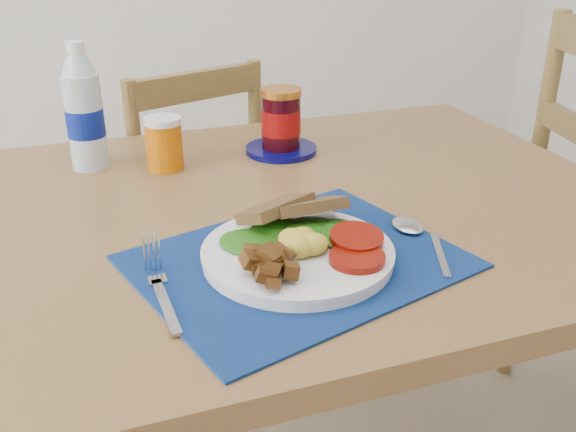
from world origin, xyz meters
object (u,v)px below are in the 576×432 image
at_px(juice_glass, 164,145).
at_px(jam_on_saucer, 281,125).
at_px(chair_far, 183,188).
at_px(breakfast_plate, 295,250).
at_px(water_bottle, 84,114).

bearing_deg(juice_glass, jam_on_saucer, 4.08).
distance_m(chair_far, juice_glass, 0.48).
xyz_separation_m(breakfast_plate, juice_glass, (-0.10, 0.43, 0.03)).
bearing_deg(water_bottle, juice_glass, -23.23).
xyz_separation_m(chair_far, breakfast_plate, (0.01, -0.83, 0.23)).
bearing_deg(jam_on_saucer, juice_glass, -175.92).
bearing_deg(water_bottle, breakfast_plate, -63.93).
relative_size(juice_glass, jam_on_saucer, 0.65).
height_order(chair_far, jam_on_saucer, chair_far).
bearing_deg(chair_far, jam_on_saucer, 91.91).
xyz_separation_m(water_bottle, jam_on_saucer, (0.37, -0.04, -0.05)).
bearing_deg(water_bottle, chair_far, 56.17).
height_order(juice_glass, jam_on_saucer, jam_on_saucer).
xyz_separation_m(chair_far, jam_on_saucer, (0.14, -0.38, 0.27)).
height_order(chair_far, breakfast_plate, chair_far).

